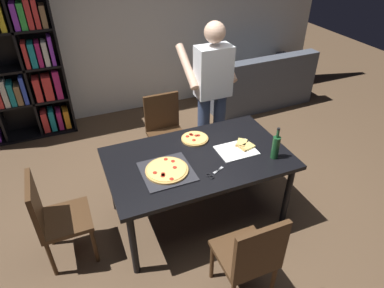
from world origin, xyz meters
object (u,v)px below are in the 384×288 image
Objects in this scene: chair_left_end at (53,216)px; couch at (257,85)px; second_pizza_plain at (195,139)px; chair_near_camera at (251,255)px; wine_bottle at (276,147)px; dining_table at (198,163)px; kitchen_scissors at (213,174)px; bookshelf at (7,66)px; person_serving_pizza at (212,91)px; chair_far_side at (165,127)px; pepperoni_pizza_on_tray at (167,171)px.

couch is at bearing 31.59° from chair_left_end.
chair_near_camera is at bearing -93.80° from second_pizza_plain.
wine_bottle reaches higher than chair_near_camera.
dining_table is at bearing -133.75° from couch.
kitchen_scissors is at bearing -129.70° from couch.
kitchen_scissors is (0.02, -0.28, 0.08)m from dining_table.
bookshelf is 1.11× the size of person_serving_pizza.
dining_table is at bearing 156.90° from wine_bottle.
chair_far_side is 2.06× the size of pepperoni_pizza_on_tray.
couch is at bearing 60.92° from wine_bottle.
pepperoni_pizza_on_tray reaches higher than dining_table.
couch reaches higher than kitchen_scissors.
wine_bottle reaches higher than kitchen_scissors.
dining_table is 1.34m from chair_left_end.
chair_far_side is at bearing 90.00° from dining_table.
pepperoni_pizza_on_tray is 1.01m from wine_bottle.
second_pizza_plain is at bearing -130.29° from person_serving_pizza.
person_serving_pizza is 8.90× the size of kitchen_scissors.
person_serving_pizza is at bearing 49.71° from second_pizza_plain.
chair_near_camera and chair_far_side have the same top height.
pepperoni_pizza_on_tray is at bearing -137.07° from couch.
person_serving_pizza is at bearing 65.46° from kitchen_scissors.
dining_table is 0.96× the size of person_serving_pizza.
couch is at bearing 50.30° from kitchen_scissors.
chair_near_camera is 0.98m from pepperoni_pizza_on_tray.
chair_left_end is 1.46m from second_pizza_plain.
couch is (3.23, 1.99, -0.21)m from chair_left_end.
couch is 1.99m from person_serving_pizza.
couch is at bearing 43.19° from second_pizza_plain.
wine_bottle is 1.61× the size of kitchen_scissors.
kitchen_scissors reaches higher than dining_table.
kitchen_scissors is at bearing -114.54° from person_serving_pizza.
bookshelf is 6.17× the size of wine_bottle.
couch is 5.45× the size of wine_bottle.
person_serving_pizza reaches higher than dining_table.
bookshelf reaches higher than chair_far_side.
couch reaches higher than dining_table.
chair_far_side is 2.85× the size of wine_bottle.
chair_far_side is at bearing 36.58° from chair_left_end.
pepperoni_pizza_on_tray is at bearing 110.96° from chair_near_camera.
person_serving_pizza is (0.50, 1.75, 0.49)m from chair_near_camera.
wine_bottle is (0.64, -0.27, 0.19)m from dining_table.
dining_table is 3.86× the size of pepperoni_pizza_on_tray.
kitchen_scissors is at bearing -96.88° from second_pizza_plain.
chair_left_end is 3.35× the size of second_pizza_plain.
chair_far_side is at bearing 90.72° from kitchen_scissors.
pepperoni_pizza_on_tray is at bearing -5.69° from chair_left_end.
chair_left_end is at bearing 174.31° from pepperoni_pizza_on_tray.
dining_table is 2.78m from couch.
kitchen_scissors is at bearing -89.28° from chair_far_side.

